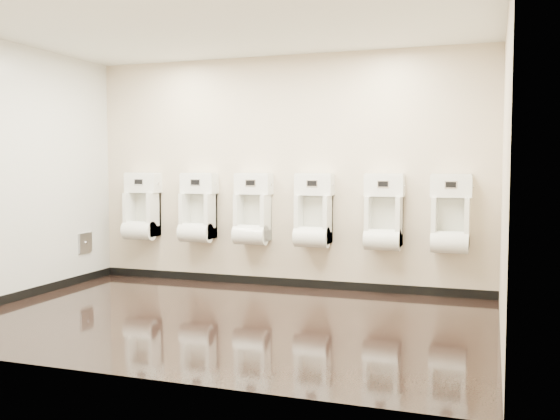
{
  "coord_description": "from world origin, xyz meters",
  "views": [
    {
      "loc": [
        2.42,
        -5.44,
        1.47
      ],
      "look_at": [
        0.36,
        0.55,
        1.02
      ],
      "focal_mm": 40.0,
      "sensor_mm": 36.0,
      "label": 1
    }
  ],
  "objects_px": {
    "urinal_2": "(252,214)",
    "urinal_5": "(451,220)",
    "urinal_0": "(142,211)",
    "access_panel": "(85,243)",
    "urinal_4": "(384,218)",
    "urinal_1": "(198,213)",
    "urinal_3": "(313,216)"
  },
  "relations": [
    {
      "from": "urinal_2",
      "to": "urinal_1",
      "type": "bearing_deg",
      "value": 180.0
    },
    {
      "from": "urinal_1",
      "to": "urinal_5",
      "type": "relative_size",
      "value": 1.0
    },
    {
      "from": "urinal_0",
      "to": "access_panel",
      "type": "bearing_deg",
      "value": -145.7
    },
    {
      "from": "access_panel",
      "to": "urinal_0",
      "type": "xyz_separation_m",
      "value": [
        0.58,
        0.4,
        0.39
      ]
    },
    {
      "from": "access_panel",
      "to": "urinal_1",
      "type": "relative_size",
      "value": 0.29
    },
    {
      "from": "access_panel",
      "to": "urinal_4",
      "type": "height_order",
      "value": "urinal_4"
    },
    {
      "from": "urinal_0",
      "to": "urinal_1",
      "type": "height_order",
      "value": "same"
    },
    {
      "from": "urinal_1",
      "to": "urinal_2",
      "type": "distance_m",
      "value": 0.74
    },
    {
      "from": "urinal_3",
      "to": "access_panel",
      "type": "bearing_deg",
      "value": -172.16
    },
    {
      "from": "urinal_5",
      "to": "urinal_0",
      "type": "bearing_deg",
      "value": 180.0
    },
    {
      "from": "urinal_3",
      "to": "urinal_5",
      "type": "relative_size",
      "value": 1.0
    },
    {
      "from": "access_panel",
      "to": "urinal_1",
      "type": "bearing_deg",
      "value": 15.99
    },
    {
      "from": "urinal_3",
      "to": "urinal_5",
      "type": "xyz_separation_m",
      "value": [
        1.56,
        0.0,
        0.0
      ]
    },
    {
      "from": "access_panel",
      "to": "urinal_0",
      "type": "relative_size",
      "value": 0.29
    },
    {
      "from": "urinal_3",
      "to": "urinal_4",
      "type": "distance_m",
      "value": 0.83
    },
    {
      "from": "access_panel",
      "to": "urinal_5",
      "type": "height_order",
      "value": "urinal_5"
    },
    {
      "from": "urinal_3",
      "to": "urinal_0",
      "type": "bearing_deg",
      "value": 180.0
    },
    {
      "from": "access_panel",
      "to": "urinal_5",
      "type": "xyz_separation_m",
      "value": [
        4.46,
        0.4,
        0.39
      ]
    },
    {
      "from": "access_panel",
      "to": "urinal_3",
      "type": "height_order",
      "value": "urinal_3"
    },
    {
      "from": "urinal_0",
      "to": "urinal_5",
      "type": "relative_size",
      "value": 1.0
    },
    {
      "from": "urinal_3",
      "to": "urinal_5",
      "type": "distance_m",
      "value": 1.56
    },
    {
      "from": "urinal_4",
      "to": "urinal_5",
      "type": "distance_m",
      "value": 0.73
    },
    {
      "from": "urinal_4",
      "to": "urinal_5",
      "type": "bearing_deg",
      "value": 0.0
    },
    {
      "from": "access_panel",
      "to": "urinal_3",
      "type": "bearing_deg",
      "value": 7.84
    },
    {
      "from": "urinal_1",
      "to": "urinal_5",
      "type": "height_order",
      "value": "same"
    },
    {
      "from": "urinal_3",
      "to": "urinal_4",
      "type": "height_order",
      "value": "same"
    },
    {
      "from": "urinal_4",
      "to": "urinal_0",
      "type": "bearing_deg",
      "value": 180.0
    },
    {
      "from": "urinal_1",
      "to": "urinal_2",
      "type": "xyz_separation_m",
      "value": [
        0.74,
        0.0,
        0.0
      ]
    },
    {
      "from": "urinal_0",
      "to": "urinal_2",
      "type": "bearing_deg",
      "value": 0.0
    },
    {
      "from": "urinal_2",
      "to": "urinal_3",
      "type": "height_order",
      "value": "same"
    },
    {
      "from": "urinal_0",
      "to": "urinal_1",
      "type": "relative_size",
      "value": 1.0
    },
    {
      "from": "urinal_2",
      "to": "urinal_5",
      "type": "distance_m",
      "value": 2.33
    }
  ]
}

